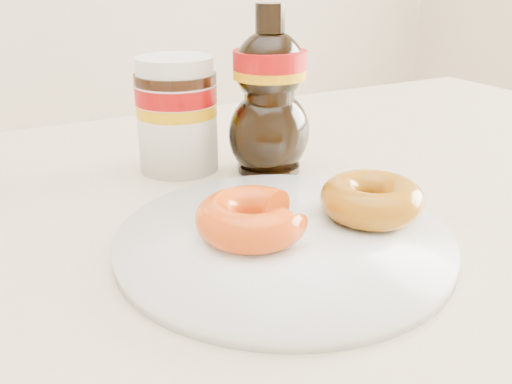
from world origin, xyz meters
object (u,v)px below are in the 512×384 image
plate (283,240)px  donut_whole (372,199)px  nutella_jar (177,110)px  syrup_bottle (269,91)px  dining_table (272,291)px  donut_bitten (252,218)px

plate → donut_whole: (0.09, -0.01, 0.02)m
donut_whole → nutella_jar: (-0.09, 0.24, 0.04)m
syrup_bottle → dining_table: bearing=-117.8°
nutella_jar → syrup_bottle: 0.11m
plate → donut_whole: bearing=-4.5°
donut_whole → nutella_jar: size_ratio=0.71×
donut_bitten → donut_whole: 0.12m
donut_whole → nutella_jar: bearing=110.9°
dining_table → syrup_bottle: size_ratio=7.33×
donut_bitten → syrup_bottle: (0.11, 0.17, 0.06)m
donut_bitten → syrup_bottle: syrup_bottle is taller
plate → donut_whole: size_ratio=3.07×
nutella_jar → syrup_bottle: syrup_bottle is taller
donut_bitten → nutella_jar: bearing=64.7°
dining_table → syrup_bottle: bearing=62.2°
dining_table → nutella_jar: bearing=98.7°
donut_whole → dining_table: bearing=135.1°
donut_bitten → syrup_bottle: bearing=36.8°
donut_bitten → syrup_bottle: size_ratio=0.50×
dining_table → syrup_bottle: (0.06, 0.12, 0.18)m
dining_table → plate: 0.11m
plate → syrup_bottle: bearing=64.0°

